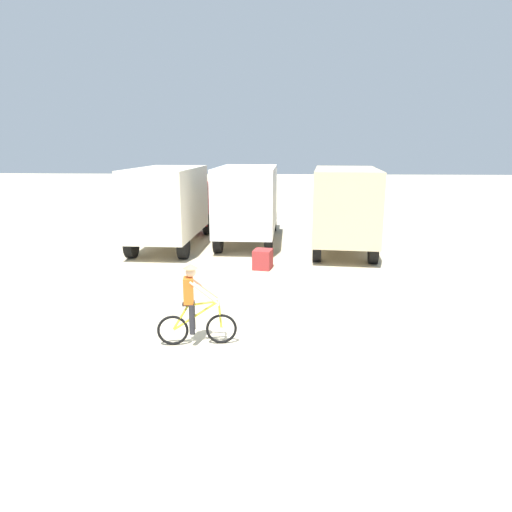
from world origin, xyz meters
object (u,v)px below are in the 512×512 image
(box_truck_avon_van, at_px, (248,200))
(box_truck_tan_camper, at_px, (344,204))
(box_truck_cream_rv, at_px, (171,203))
(cyclist_orange_shirt, at_px, (194,308))
(supply_crate, at_px, (263,259))

(box_truck_avon_van, distance_m, box_truck_tan_camper, 4.26)
(box_truck_cream_rv, distance_m, box_truck_avon_van, 3.37)
(box_truck_cream_rv, relative_size, cyclist_orange_shirt, 3.74)
(box_truck_cream_rv, height_order, cyclist_orange_shirt, box_truck_cream_rv)
(box_truck_cream_rv, distance_m, cyclist_orange_shirt, 10.41)
(cyclist_orange_shirt, bearing_deg, supply_crate, 79.11)
(cyclist_orange_shirt, height_order, supply_crate, cyclist_orange_shirt)
(box_truck_cream_rv, bearing_deg, box_truck_tan_camper, -2.09)
(box_truck_avon_van, bearing_deg, box_truck_tan_camper, -18.09)
(supply_crate, bearing_deg, box_truck_tan_camper, 45.74)
(box_truck_tan_camper, relative_size, cyclist_orange_shirt, 3.81)
(box_truck_tan_camper, bearing_deg, box_truck_cream_rv, 177.91)
(box_truck_tan_camper, bearing_deg, box_truck_avon_van, 161.91)
(box_truck_cream_rv, xyz_separation_m, cyclist_orange_shirt, (2.80, -9.98, -1.03))
(box_truck_cream_rv, xyz_separation_m, box_truck_tan_camper, (7.25, -0.26, 0.00))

